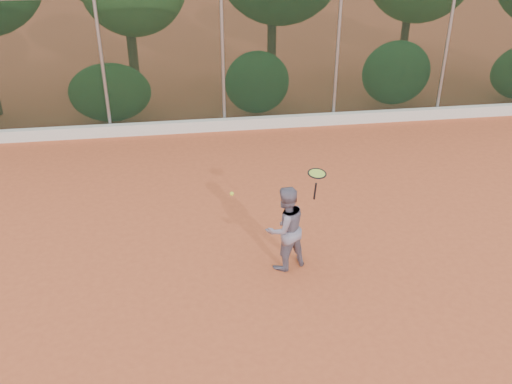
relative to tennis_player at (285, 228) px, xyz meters
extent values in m
plane|color=#C0542D|center=(-0.43, -0.57, -0.76)|extent=(80.00, 80.00, 0.00)
cube|color=silver|center=(-0.43, 6.25, -0.61)|extent=(24.00, 0.20, 0.30)
imported|color=slate|center=(0.00, 0.00, 0.00)|extent=(0.91, 0.82, 1.52)
cube|color=black|center=(-0.43, 6.43, 0.99)|extent=(24.00, 0.01, 3.50)
cylinder|color=gray|center=(-3.43, 6.43, 0.99)|extent=(0.09, 0.09, 3.50)
cylinder|color=gray|center=(-0.43, 6.43, 0.99)|extent=(0.09, 0.09, 3.50)
cylinder|color=gray|center=(2.57, 6.43, 0.99)|extent=(0.09, 0.09, 3.50)
cylinder|color=gray|center=(5.57, 6.43, 0.99)|extent=(0.09, 0.09, 3.50)
cylinder|color=#44301A|center=(-2.83, 8.73, 0.44)|extent=(0.28, 0.28, 2.40)
cylinder|color=#3C2917|center=(1.17, 8.43, 0.74)|extent=(0.26, 0.26, 3.00)
cylinder|color=#3F2418|center=(5.27, 8.63, 0.59)|extent=(0.24, 0.24, 2.70)
ellipsoid|color=#2F6827|center=(-3.43, 7.23, 0.09)|extent=(2.20, 1.16, 1.60)
ellipsoid|color=#276628|center=(0.57, 7.23, 0.19)|extent=(1.80, 1.04, 1.76)
ellipsoid|color=#296D2C|center=(4.57, 7.23, 0.29)|extent=(2.00, 1.10, 1.84)
cylinder|color=black|center=(0.46, -0.06, 0.70)|extent=(0.05, 0.08, 0.31)
torus|color=black|center=(0.46, -0.12, 1.05)|extent=(0.38, 0.38, 0.06)
cylinder|color=#A3C53A|center=(0.46, -0.12, 1.05)|extent=(0.32, 0.32, 0.04)
sphere|color=#D4E333|center=(-0.89, -0.15, 0.81)|extent=(0.07, 0.07, 0.07)
camera|label=1|loc=(-1.62, -7.89, 5.08)|focal=40.00mm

